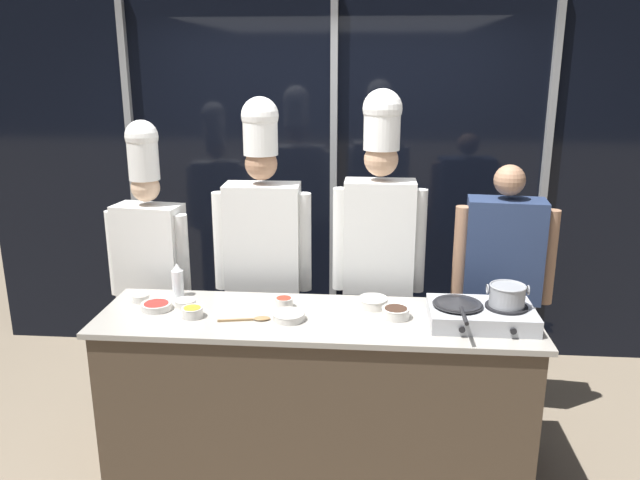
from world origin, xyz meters
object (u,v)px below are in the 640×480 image
Objects in this scene: squeeze_bottle_clear at (178,281)px; prep_bowl_garlic at (373,302)px; chef_line at (379,231)px; chef_sous at (263,237)px; prep_bowl_onion at (289,316)px; frying_pan at (458,301)px; portable_stove at (481,314)px; chef_head at (150,249)px; prep_bowl_soy_glaze at (396,312)px; prep_bowl_carrots at (192,312)px; person_guest at (502,269)px; prep_bowl_noodles at (186,303)px; serving_spoon_slotted at (255,319)px; prep_bowl_bell_pepper at (156,306)px; prep_bowl_chili_flakes at (284,302)px; stock_pot at (507,295)px; prep_bowl_shrimp at (141,298)px.

squeeze_bottle_clear is 1.21× the size of prep_bowl_garlic.
chef_sous is at bearing -2.06° from chef_line.
frying_pan is at bearing 2.43° from prep_bowl_onion.
chef_head reaches higher than portable_stove.
chef_sous is at bearing 144.41° from prep_bowl_soy_glaze.
chef_sous reaches higher than prep_bowl_carrots.
prep_bowl_noodles is at bearing 23.04° from person_guest.
portable_stove is 0.26× the size of chef_line.
serving_spoon_slotted is 0.96m from chef_line.
prep_bowl_carrots is 0.06× the size of chef_head.
squeeze_bottle_clear is at bearing 170.22° from prep_bowl_soy_glaze.
chef_head reaches higher than squeeze_bottle_clear.
prep_bowl_noodles is at bearing -175.06° from prep_bowl_garlic.
person_guest reaches higher than frying_pan.
portable_stove is 1.73m from prep_bowl_bell_pepper.
prep_bowl_soy_glaze is at bearing 48.50° from person_guest.
prep_bowl_chili_flakes is at bearing -10.63° from squeeze_bottle_clear.
stock_pot reaches higher than prep_bowl_noodles.
serving_spoon_slotted is (-0.61, -0.23, -0.02)m from prep_bowl_garlic.
person_guest reaches higher than prep_bowl_noodles.
squeeze_bottle_clear is (-1.67, 0.25, 0.05)m from portable_stove.
chef_sous is at bearing 56.55° from prep_bowl_noodles.
squeeze_bottle_clear reaches higher than prep_bowl_bell_pepper.
person_guest is (0.79, 0.48, 0.05)m from prep_bowl_garlic.
prep_bowl_carrots is at bearing 177.95° from serving_spoon_slotted.
prep_bowl_garlic reaches higher than serving_spoon_slotted.
prep_bowl_soy_glaze is at bearing -2.48° from prep_bowl_noodles.
chef_line is at bearing 32.40° from prep_bowl_carrots.
chef_line is (0.64, 0.63, 0.32)m from serving_spoon_slotted.
frying_pan is 1.57m from squeeze_bottle_clear.
chef_sous is at bearing 110.44° from prep_bowl_onion.
serving_spoon_slotted is at bearing -18.94° from prep_bowl_noodles.
prep_bowl_chili_flakes is (-1.04, 0.13, -0.01)m from portable_stove.
prep_bowl_carrots reaches higher than prep_bowl_noodles.
squeeze_bottle_clear is at bearing 16.42° from chef_line.
chef_sous is (0.35, 0.52, 0.24)m from prep_bowl_noodles.
chef_head reaches higher than stock_pot.
prep_bowl_garlic is at bearing 4.94° from prep_bowl_noodles.
serving_spoon_slotted is (0.34, -0.01, -0.02)m from prep_bowl_carrots.
stock_pot is 1.06× the size of squeeze_bottle_clear.
prep_bowl_garlic is 1.64× the size of prep_bowl_chili_flakes.
portable_stove is 3.59× the size of prep_bowl_soy_glaze.
prep_bowl_shrimp is (-1.30, -0.03, -0.01)m from prep_bowl_garlic.
prep_bowl_soy_glaze is 1.48× the size of prep_bowl_chili_flakes.
squeeze_bottle_clear is at bearing 38.03° from chef_sous.
portable_stove is 1.51m from prep_bowl_carrots.
frying_pan is 1.39m from prep_bowl_carrots.
prep_bowl_bell_pepper is 1.78× the size of prep_bowl_shrimp.
frying_pan is at bearing -6.96° from prep_bowl_soy_glaze.
prep_bowl_shrimp is (-1.86, 0.15, -0.02)m from portable_stove.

